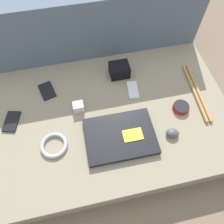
# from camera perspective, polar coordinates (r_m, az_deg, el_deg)

# --- Properties ---
(ground_plane) EXTENTS (8.00, 8.00, 0.00)m
(ground_plane) POSITION_cam_1_polar(r_m,az_deg,el_deg) (1.20, 0.00, -3.71)
(ground_plane) COLOR #7A6651
(couch_seat) EXTENTS (1.18, 0.78, 0.13)m
(couch_seat) POSITION_cam_1_polar(r_m,az_deg,el_deg) (1.14, 0.00, -2.20)
(couch_seat) COLOR gray
(couch_seat) RESTS_ON ground_plane
(couch_backrest) EXTENTS (1.18, 0.20, 0.48)m
(couch_backrest) POSITION_cam_1_polar(r_m,az_deg,el_deg) (1.31, -4.86, 20.26)
(couch_backrest) COLOR slate
(couch_backrest) RESTS_ON ground_plane
(laptop) EXTENTS (0.32, 0.24, 0.03)m
(laptop) POSITION_cam_1_polar(r_m,az_deg,el_deg) (1.01, 2.17, -6.32)
(laptop) COLOR black
(laptop) RESTS_ON couch_seat
(computer_mouse) EXTENTS (0.07, 0.06, 0.03)m
(computer_mouse) POSITION_cam_1_polar(r_m,az_deg,el_deg) (1.05, 15.53, -5.35)
(computer_mouse) COLOR #4C4C51
(computer_mouse) RESTS_ON couch_seat
(speaker_puck) EXTENTS (0.08, 0.08, 0.02)m
(speaker_puck) POSITION_cam_1_polar(r_m,az_deg,el_deg) (1.14, 17.56, 1.17)
(speaker_puck) COLOR red
(speaker_puck) RESTS_ON couch_seat
(phone_silver) EXTENTS (0.09, 0.12, 0.01)m
(phone_silver) POSITION_cam_1_polar(r_m,az_deg,el_deg) (1.20, -16.61, 5.33)
(phone_silver) COLOR black
(phone_silver) RESTS_ON couch_seat
(phone_black) EXTENTS (0.09, 0.12, 0.01)m
(phone_black) POSITION_cam_1_polar(r_m,az_deg,el_deg) (1.16, -24.75, -2.25)
(phone_black) COLOR black
(phone_black) RESTS_ON couch_seat
(phone_small) EXTENTS (0.06, 0.11, 0.01)m
(phone_small) POSITION_cam_1_polar(r_m,az_deg,el_deg) (1.15, 5.45, 5.75)
(phone_small) COLOR silver
(phone_small) RESTS_ON couch_seat
(camera_pouch) EXTENTS (0.10, 0.09, 0.07)m
(camera_pouch) POSITION_cam_1_polar(r_m,az_deg,el_deg) (1.20, 1.93, 10.91)
(camera_pouch) COLOR black
(camera_pouch) RESTS_ON couch_seat
(charger_brick) EXTENTS (0.05, 0.05, 0.05)m
(charger_brick) POSITION_cam_1_polar(r_m,az_deg,el_deg) (1.09, -8.75, 1.40)
(charger_brick) COLOR silver
(charger_brick) RESTS_ON couch_seat
(cable_coil) EXTENTS (0.13, 0.13, 0.02)m
(cable_coil) POSITION_cam_1_polar(r_m,az_deg,el_deg) (1.03, -14.93, -8.41)
(cable_coil) COLOR #B2B2B7
(cable_coil) RESTS_ON couch_seat
(drumstick_pair) EXTENTS (0.06, 0.36, 0.02)m
(drumstick_pair) POSITION_cam_1_polar(r_m,az_deg,el_deg) (1.22, 21.17, 5.02)
(drumstick_pair) COLOR tan
(drumstick_pair) RESTS_ON couch_seat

